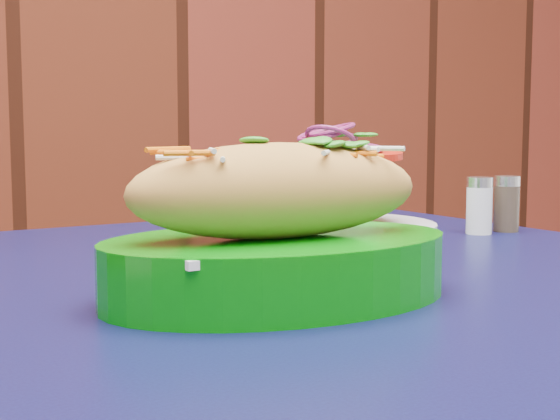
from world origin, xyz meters
TOP-DOWN VIEW (x-y plane):
  - cafe_table at (0.40, 1.78)m, footprint 0.82×0.82m
  - banh_mi_basket at (0.32, 1.68)m, footprint 0.28×0.19m
  - salad_plate at (0.56, 1.97)m, footprint 0.24×0.24m
  - salt_shaker at (0.70, 1.87)m, footprint 0.03×0.03m
  - pepper_shaker at (0.75, 1.87)m, footprint 0.03×0.03m

SIDE VIEW (x-z plane):
  - cafe_table at x=0.40m, z-range 0.29..1.04m
  - salt_shaker at x=0.70m, z-range 0.75..0.82m
  - pepper_shaker at x=0.75m, z-range 0.75..0.82m
  - banh_mi_basket at x=0.32m, z-range 0.74..0.86m
  - salad_plate at x=0.56m, z-range 0.73..0.86m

